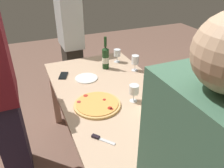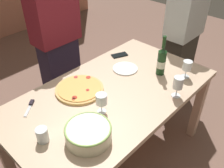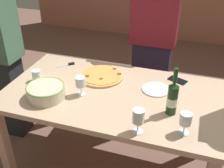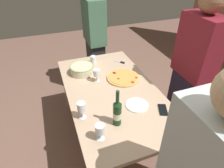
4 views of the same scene
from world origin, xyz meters
TOP-DOWN VIEW (x-y plane):
  - ground_plane at (0.00, 0.00)m, footprint 8.00×8.00m
  - dining_table at (0.00, 0.00)m, footprint 1.60×0.90m
  - pizza at (-0.15, 0.19)m, footprint 0.36×0.36m
  - serving_bowl at (-0.42, -0.21)m, footprint 0.27×0.27m
  - wine_bottle at (0.45, -0.12)m, footprint 0.07×0.07m
  - wine_glass_near_pizza at (-0.20, -0.10)m, footprint 0.08×0.08m
  - wine_glass_by_bottle at (0.55, -0.29)m, footprint 0.07×0.07m
  - wine_glass_far_left at (0.28, -0.37)m, footprint 0.07×0.07m
  - cup_amber at (-0.61, -0.02)m, footprint 0.07×0.07m
  - side_plate at (0.30, 0.13)m, footprint 0.21×0.21m
  - cell_phone at (0.44, 0.32)m, footprint 0.16×0.12m
  - pizza_knife at (-0.51, 0.30)m, footprint 0.14×0.12m
  - person_guest_right at (0.14, 0.85)m, footprint 0.43×0.24m

SIDE VIEW (x-z plane):
  - ground_plane at x=0.00m, z-range 0.00..0.00m
  - dining_table at x=0.00m, z-range 0.28..1.03m
  - side_plate at x=0.30m, z-range 0.75..0.76m
  - cell_phone at x=0.44m, z-range 0.75..0.76m
  - pizza_knife at x=-0.51m, z-range 0.75..0.76m
  - pizza at x=-0.15m, z-range 0.75..0.78m
  - cup_amber at x=-0.61m, z-range 0.75..0.84m
  - serving_bowl at x=-0.42m, z-range 0.75..0.85m
  - wine_glass_by_bottle at x=0.55m, z-range 0.78..0.92m
  - wine_glass_near_pizza at x=-0.20m, z-range 0.78..0.93m
  - person_guest_right at x=0.14m, z-range 0.01..1.70m
  - wine_glass_far_left at x=0.28m, z-range 0.78..0.94m
  - wine_bottle at x=0.45m, z-range 0.70..1.04m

